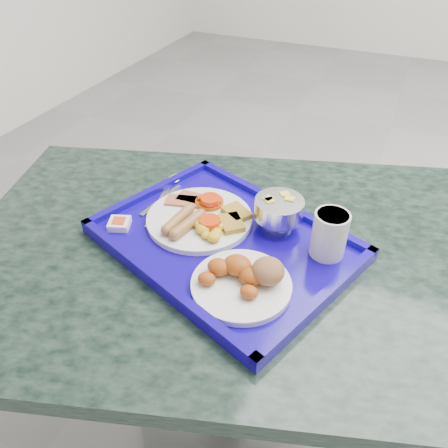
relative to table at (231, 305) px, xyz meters
The scene contains 9 objects.
table is the anchor object (origin of this frame).
tray 0.19m from the table, 160.28° to the right, with size 0.60×0.52×0.03m.
main_plate 0.23m from the table, 161.87° to the left, with size 0.23×0.23×0.04m.
bread_plate 0.26m from the table, 57.91° to the right, with size 0.18×0.18×0.06m.
fruit_bowl 0.27m from the table, 47.81° to the left, with size 0.10×0.10×0.07m.
juice_cup 0.31m from the table, 10.98° to the left, with size 0.07×0.07×0.09m.
spoon 0.32m from the table, 148.92° to the left, with size 0.05×0.19×0.01m.
knife 0.29m from the table, 164.41° to the left, with size 0.01×0.19×0.00m, color silver.
jam_packet 0.32m from the table, 166.93° to the right, with size 0.06×0.06×0.02m.
Camera 1 is at (-0.62, -1.64, 1.30)m, focal length 35.00 mm.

